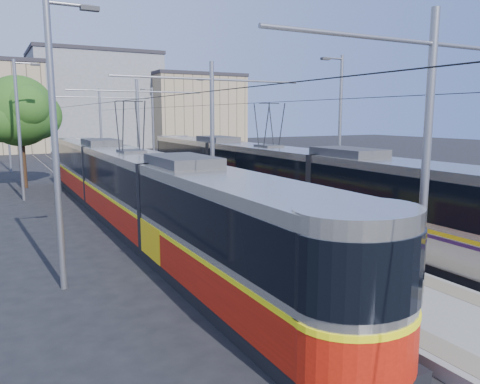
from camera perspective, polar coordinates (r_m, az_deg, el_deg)
ground at (r=15.55m, az=9.42°, el=-9.15°), size 160.00×160.00×0.00m
platform at (r=30.41m, az=-10.49°, el=0.18°), size 4.00×50.00×0.30m
tactile_strip_left at (r=29.98m, az=-13.13°, el=0.26°), size 0.70×50.00×0.01m
tactile_strip_right at (r=30.85m, az=-7.93°, el=0.67°), size 0.70×50.00×0.01m
rails at (r=30.43m, az=-10.48°, el=-0.07°), size 8.71×70.00×0.03m
track_arrow at (r=11.33m, az=4.01°, el=-16.23°), size 1.20×5.00×0.01m
tram_left at (r=21.26m, az=-12.94°, el=0.46°), size 2.43×30.68×5.50m
tram_right at (r=24.31m, az=3.50°, el=2.12°), size 2.43×30.32×5.50m
catenary at (r=27.34m, az=-8.91°, el=8.43°), size 9.20×70.00×7.00m
street_lamps at (r=33.88m, az=-12.79°, el=7.88°), size 15.18×38.22×8.00m
shelter at (r=26.66m, az=-7.57°, el=2.06°), size 0.86×1.19×2.41m
tree at (r=35.17m, az=-24.85°, el=8.79°), size 5.19×4.79×7.53m
building_centre at (r=77.15m, az=-17.26°, el=10.61°), size 18.36×14.28×14.40m
building_right at (r=75.46m, az=-5.65°, el=9.84°), size 14.28×10.20×11.31m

